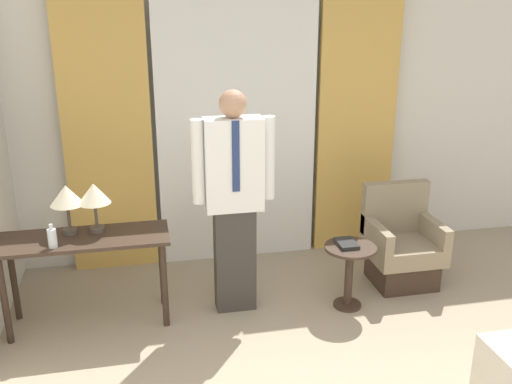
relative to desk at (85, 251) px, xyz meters
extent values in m
cube|color=silver|center=(1.36, 1.11, 0.74)|extent=(10.00, 0.06, 2.70)
cube|color=white|center=(1.36, 0.98, 0.68)|extent=(1.49, 0.06, 2.58)
cube|color=gold|center=(0.19, 0.98, 0.68)|extent=(0.78, 0.06, 2.58)
cube|color=gold|center=(2.54, 0.98, 0.68)|extent=(0.78, 0.06, 2.58)
cube|color=#38281E|center=(0.00, 0.00, 0.10)|extent=(1.28, 0.47, 0.03)
cylinder|color=#38281E|center=(-0.58, -0.17, -0.26)|extent=(0.05, 0.05, 0.70)
cylinder|color=#38281E|center=(0.58, -0.17, -0.26)|extent=(0.05, 0.05, 0.70)
cylinder|color=#38281E|center=(-0.58, 0.17, -0.26)|extent=(0.05, 0.05, 0.70)
cylinder|color=#38281E|center=(0.58, 0.17, -0.26)|extent=(0.05, 0.05, 0.70)
cylinder|color=#4C4238|center=(-0.10, 0.09, 0.14)|extent=(0.11, 0.11, 0.04)
cylinder|color=#4C4238|center=(-0.10, 0.09, 0.26)|extent=(0.02, 0.02, 0.19)
cone|color=beige|center=(-0.10, 0.09, 0.43)|extent=(0.25, 0.25, 0.15)
cylinder|color=#4C4238|center=(0.10, 0.09, 0.14)|extent=(0.11, 0.11, 0.04)
cylinder|color=#4C4238|center=(0.10, 0.09, 0.26)|extent=(0.02, 0.02, 0.19)
cone|color=beige|center=(0.10, 0.09, 0.43)|extent=(0.25, 0.25, 0.15)
cylinder|color=silver|center=(-0.20, -0.15, 0.19)|extent=(0.06, 0.06, 0.14)
cylinder|color=silver|center=(-0.20, -0.15, 0.28)|extent=(0.03, 0.03, 0.04)
cube|color=#38332D|center=(1.16, -0.01, -0.18)|extent=(0.32, 0.17, 0.87)
cube|color=white|center=(1.16, -0.01, 0.62)|extent=(0.45, 0.20, 0.73)
cube|color=navy|center=(1.16, -0.11, 0.71)|extent=(0.06, 0.01, 0.54)
cylinder|color=white|center=(0.88, -0.01, 0.66)|extent=(0.10, 0.10, 0.65)
cylinder|color=white|center=(1.43, -0.01, 0.66)|extent=(0.10, 0.10, 0.65)
sphere|color=tan|center=(1.16, -0.01, 1.09)|extent=(0.21, 0.21, 0.21)
cube|color=#38281E|center=(2.69, 0.10, -0.49)|extent=(0.52, 0.47, 0.25)
cube|color=gray|center=(2.69, 0.10, -0.28)|extent=(0.61, 0.56, 0.16)
cube|color=gray|center=(2.69, 0.34, 0.03)|extent=(0.61, 0.10, 0.47)
cube|color=gray|center=(2.43, 0.10, -0.11)|extent=(0.08, 0.56, 0.18)
cube|color=gray|center=(2.96, 0.10, -0.11)|extent=(0.08, 0.56, 0.18)
cylinder|color=#38281E|center=(2.07, -0.19, -0.60)|extent=(0.23, 0.23, 0.02)
cylinder|color=#38281E|center=(2.07, -0.19, -0.35)|extent=(0.07, 0.07, 0.52)
cylinder|color=#38281E|center=(2.07, -0.19, -0.08)|extent=(0.42, 0.42, 0.02)
cube|color=black|center=(2.05, -0.16, -0.05)|extent=(0.15, 0.22, 0.03)
camera|label=1|loc=(0.46, -4.14, 1.84)|focal=40.00mm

